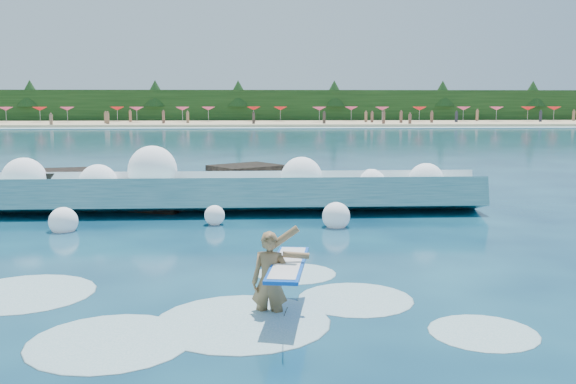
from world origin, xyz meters
name	(u,v)px	position (x,y,z in m)	size (l,w,h in m)	color
ground	(218,267)	(0.00, 0.00, 0.00)	(200.00, 200.00, 0.00)	#07223D
beach	(248,123)	(0.00, 78.00, 0.20)	(140.00, 20.00, 0.40)	tan
wet_band	(248,128)	(0.00, 67.00, 0.04)	(140.00, 5.00, 0.08)	silver
treeline	(249,106)	(0.00, 88.00, 2.50)	(140.00, 4.00, 5.00)	black
breaking_wave	(198,194)	(-0.94, 6.72, 0.50)	(16.74, 2.66, 1.44)	teal
rock_cluster	(148,191)	(-2.60, 7.75, 0.45)	(8.40, 3.44, 1.43)	black
surfer_with_board	(274,278)	(1.02, -2.93, 0.57)	(1.00, 2.79, 1.56)	olive
wave_spray	(169,182)	(-1.77, 6.45, 0.90)	(15.09, 4.25, 2.05)	white
surf_foam	(196,312)	(-0.19, -2.75, 0.00)	(9.12, 5.25, 0.13)	silver
beach_umbrellas	(251,109)	(0.31, 80.11, 2.25)	(112.37, 6.80, 0.50)	#CE3C70
beachgoers	(129,118)	(-15.59, 73.11, 1.07)	(103.38, 12.42, 1.93)	#3F332D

